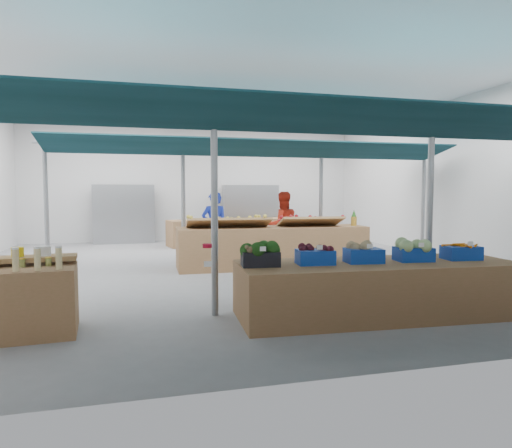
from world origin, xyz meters
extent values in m
plane|color=slate|center=(0.00, 0.00, 0.00)|extent=(13.00, 13.00, 0.00)
plane|color=silver|center=(0.00, 0.00, 4.20)|extent=(13.00, 13.00, 0.00)
plane|color=silver|center=(0.00, 6.50, 2.10)|extent=(12.00, 0.00, 12.00)
plane|color=silver|center=(6.00, 0.00, 2.10)|extent=(0.00, 13.00, 13.00)
cylinder|color=gray|center=(-4.00, 0.50, 1.50)|extent=(0.10, 0.10, 3.00)
cylinder|color=gray|center=(-1.00, -4.00, 1.50)|extent=(0.10, 0.10, 3.00)
cylinder|color=gray|center=(-1.00, 0.50, 1.50)|extent=(0.10, 0.10, 3.00)
cylinder|color=gray|center=(2.50, -4.00, 1.50)|extent=(0.10, 0.10, 3.00)
cylinder|color=gray|center=(2.50, 0.50, 1.50)|extent=(0.10, 0.10, 3.00)
cylinder|color=gray|center=(5.50, 0.50, 1.50)|extent=(0.10, 0.10, 3.00)
cylinder|color=gray|center=(0.75, -4.00, 2.85)|extent=(10.00, 0.06, 0.06)
cylinder|color=gray|center=(0.75, 0.50, 2.85)|extent=(10.00, 0.06, 0.06)
cube|color=#0B2930|center=(0.75, -4.65, 2.78)|extent=(9.50, 1.28, 0.30)
cube|color=#0B2930|center=(0.75, -3.35, 2.78)|extent=(9.50, 1.28, 0.30)
cube|color=#0B2930|center=(0.75, -0.15, 2.78)|extent=(9.50, 1.28, 0.30)
cube|color=#0B2930|center=(0.75, 1.15, 2.78)|extent=(9.50, 1.28, 0.30)
cube|color=#B23F33|center=(-2.50, 6.00, 1.00)|extent=(2.00, 0.50, 2.00)
cube|color=#B23F33|center=(2.00, 6.00, 1.00)|extent=(2.00, 0.50, 2.00)
cube|color=brown|center=(1.24, -4.60, 0.39)|extent=(4.04, 1.54, 0.77)
cube|color=brown|center=(1.02, -0.16, 0.48)|extent=(4.47, 1.16, 0.95)
cube|color=brown|center=(1.26, 4.75, 0.43)|extent=(4.87, 1.81, 0.86)
imported|color=#1C31BC|center=(-0.18, 0.94, 0.89)|extent=(0.66, 0.44, 1.78)
imported|color=red|center=(1.62, 0.94, 0.89)|extent=(0.88, 0.69, 1.78)
cube|color=black|center=(-0.47, -4.51, 0.87)|extent=(0.54, 0.40, 0.20)
cube|color=white|center=(-0.49, -4.73, 1.03)|extent=(0.08, 0.02, 0.06)
cube|color=#0E379B|center=(0.31, -4.55, 0.87)|extent=(0.54, 0.40, 0.20)
cube|color=white|center=(0.28, -4.77, 1.03)|extent=(0.08, 0.02, 0.06)
cube|color=#0E379B|center=(1.02, -4.59, 0.87)|extent=(0.54, 0.40, 0.20)
cube|color=white|center=(1.00, -4.81, 1.03)|extent=(0.08, 0.02, 0.06)
cube|color=#0E379B|center=(1.80, -4.63, 0.87)|extent=(0.54, 0.40, 0.20)
cube|color=white|center=(1.77, -4.85, 1.03)|extent=(0.08, 0.02, 0.06)
cube|color=#0E379B|center=(2.57, -4.68, 0.87)|extent=(0.54, 0.40, 0.20)
cube|color=white|center=(2.54, -4.90, 1.03)|extent=(0.08, 0.02, 0.06)
sphere|color=brown|center=(-0.64, -4.63, 1.01)|extent=(0.09, 0.09, 0.09)
sphere|color=brown|center=(-0.69, -4.65, 1.05)|extent=(0.06, 0.06, 0.06)
cylinder|color=#B30B24|center=(-1.22, -4.78, 1.10)|extent=(0.12, 0.12, 0.05)
cube|color=white|center=(-1.22, -4.84, 0.88)|extent=(0.10, 0.01, 0.07)
cube|color=#997247|center=(-0.05, -0.24, 1.07)|extent=(1.93, 0.77, 0.26)
cube|color=#997247|center=(1.91, -0.28, 1.07)|extent=(1.53, 0.75, 0.26)
cylinder|color=#8C6019|center=(3.03, -0.31, 1.06)|extent=(0.14, 0.14, 0.22)
cone|color=#26661E|center=(3.03, -0.31, 1.25)|extent=(0.12, 0.12, 0.18)
camera|label=1|loc=(-2.06, -10.38, 1.77)|focal=32.00mm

